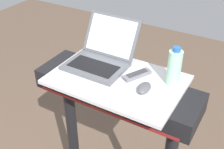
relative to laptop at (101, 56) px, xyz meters
The scene contains 5 objects.
desk_board 0.18m from the laptop, 29.09° to the right, with size 0.68×0.45×0.02m, color silver.
laptop is the anchor object (origin of this frame).
computer_mouse 0.34m from the laptop, 19.53° to the right, with size 0.06×0.10×0.03m, color #4C4C51.
water_bottle 0.42m from the laptop, ahead, with size 0.07×0.07×0.21m.
tv_remote 0.24m from the laptop, ahead, with size 0.11×0.16×0.02m.
Camera 1 is at (0.61, -0.39, 2.04)m, focal length 46.40 mm.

